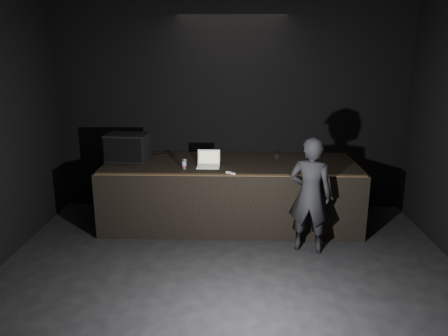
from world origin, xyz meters
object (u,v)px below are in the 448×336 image
Objects in this scene: person at (310,195)px; beer_can at (184,164)px; stage_monitor at (127,147)px; laptop at (209,162)px; stage_riser at (231,193)px.

beer_can is at bearing -4.16° from person.
beer_can is 0.10× the size of person.
laptop is at bearing -7.98° from stage_monitor.
stage_riser is at bearing 32.89° from laptop.
stage_monitor is 0.43× the size of person.
beer_can is 1.93m from person.
laptop is at bearing 25.36° from beer_can.
stage_monitor is 1.99× the size of laptop.
person is at bearing -42.74° from stage_riser.
laptop reaches higher than stage_riser.
stage_riser is 0.98m from beer_can.
stage_riser is 1.82m from stage_monitor.
laptop is at bearing -13.89° from person.
stage_riser is 5.74× the size of stage_monitor.
beer_can is (0.97, -0.49, -0.14)m from stage_monitor.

